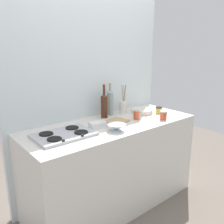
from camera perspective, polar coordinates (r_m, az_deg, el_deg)
ground_plane at (r=2.86m, az=-0.00°, el=-20.13°), size 6.00×6.00×0.00m
counter_block at (r=2.62m, az=-0.00°, el=-12.10°), size 1.80×0.70×0.90m
backsplash_panel at (r=2.69m, az=-5.13°, el=3.00°), size 1.90×0.06×2.17m
stovetop_hob at (r=2.15m, az=-11.09°, el=-5.17°), size 0.50×0.34×0.04m
plate_stack at (r=2.84m, az=6.98°, el=0.24°), size 0.25×0.25×0.05m
wine_bottle_leftmost at (r=2.72m, az=-0.45°, el=2.33°), size 0.07×0.07×0.36m
wine_bottle_mid_left at (r=2.61m, az=-1.83°, el=1.57°), size 0.07×0.07×0.36m
mixing_bowl at (r=2.23m, az=1.12°, el=-3.55°), size 0.17×0.17×0.06m
butter_dish at (r=2.34m, az=-3.33°, el=-2.95°), size 0.17×0.13×0.05m
utensil_crock at (r=2.80m, az=2.61°, el=1.30°), size 0.08×0.08×0.33m
condiment_jar_front at (r=2.62m, az=11.83°, el=-0.76°), size 0.07×0.07×0.09m
condiment_jar_rear at (r=2.85m, az=10.81°, el=0.45°), size 0.07×0.07×0.08m
condiment_jar_spare at (r=2.59m, az=5.69°, el=-0.56°), size 0.07×0.07×0.11m
cutting_board at (r=2.49m, az=1.12°, el=-2.17°), size 0.24×0.22×0.02m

